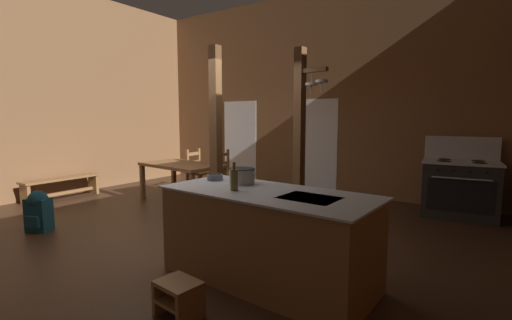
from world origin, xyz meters
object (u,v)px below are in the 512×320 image
(dining_table, at_px, (182,168))
(backpack, at_px, (38,210))
(kitchen_island, at_px, (267,236))
(bottle_tall_on_counter, at_px, (234,179))
(stove_range, at_px, (459,188))
(ladderback_chair_near_window, at_px, (223,173))
(step_stool, at_px, (179,296))
(bench_along_left_wall, at_px, (62,184))
(ladderback_chair_by_post, at_px, (198,172))
(mixing_bowl_on_counter, at_px, (215,177))
(stockpot_on_counter, at_px, (242,176))

(dining_table, height_order, backpack, dining_table)
(kitchen_island, relative_size, bottle_tall_on_counter, 7.78)
(stove_range, distance_m, ladderback_chair_near_window, 4.48)
(step_stool, bearing_deg, ladderback_chair_near_window, 125.37)
(step_stool, bearing_deg, dining_table, 135.64)
(dining_table, bearing_deg, stove_range, 20.81)
(bench_along_left_wall, relative_size, bottle_tall_on_counter, 5.29)
(stove_range, xyz_separation_m, ladderback_chair_near_window, (-4.40, -0.83, -0.03))
(dining_table, bearing_deg, ladderback_chair_by_post, 112.05)
(step_stool, xyz_separation_m, backpack, (-3.35, 0.44, 0.14))
(backpack, distance_m, mixing_bowl_on_counter, 2.92)
(stockpot_on_counter, bearing_deg, bottle_tall_on_counter, -64.95)
(kitchen_island, bearing_deg, stockpot_on_counter, 156.36)
(backpack, bearing_deg, stockpot_on_counter, 13.06)
(ladderback_chair_by_post, bearing_deg, bench_along_left_wall, -130.07)
(ladderback_chair_by_post, relative_size, backpack, 1.59)
(dining_table, height_order, mixing_bowl_on_counter, mixing_bowl_on_counter)
(ladderback_chair_by_post, distance_m, stockpot_on_counter, 4.17)
(stove_range, distance_m, ladderback_chair_by_post, 5.09)
(stove_range, distance_m, dining_table, 5.00)
(stove_range, relative_size, bench_along_left_wall, 0.88)
(stove_range, distance_m, bench_along_left_wall, 7.43)
(ladderback_chair_by_post, xyz_separation_m, bottle_tall_on_counter, (3.34, -2.99, 0.58))
(step_stool, bearing_deg, bottle_tall_on_counter, 93.29)
(bottle_tall_on_counter, bearing_deg, ladderback_chair_by_post, 138.23)
(bench_along_left_wall, bearing_deg, ladderback_chair_by_post, 49.93)
(step_stool, distance_m, dining_table, 4.31)
(backpack, bearing_deg, ladderback_chair_by_post, 90.68)
(kitchen_island, height_order, bottle_tall_on_counter, bottle_tall_on_counter)
(kitchen_island, xyz_separation_m, ladderback_chair_by_post, (-3.64, 2.84, -0.01))
(step_stool, relative_size, dining_table, 0.22)
(bench_along_left_wall, height_order, bottle_tall_on_counter, bottle_tall_on_counter)
(ladderback_chair_near_window, height_order, bottle_tall_on_counter, bottle_tall_on_counter)
(backpack, bearing_deg, bottle_tall_on_counter, 6.55)
(bench_along_left_wall, distance_m, backpack, 2.21)
(step_stool, height_order, backpack, backpack)
(dining_table, relative_size, backpack, 3.00)
(ladderback_chair_near_window, relative_size, stockpot_on_counter, 2.65)
(step_stool, xyz_separation_m, dining_table, (-3.06, 3.00, 0.47))
(stove_range, distance_m, step_stool, 5.04)
(stove_range, bearing_deg, dining_table, -159.19)
(bench_along_left_wall, bearing_deg, bottle_tall_on_counter, -9.79)
(step_stool, bearing_deg, mixing_bowl_on_counter, 117.21)
(stove_range, distance_m, backpack, 6.59)
(bottle_tall_on_counter, bearing_deg, kitchen_island, 26.97)
(bench_along_left_wall, height_order, stockpot_on_counter, stockpot_on_counter)
(dining_table, height_order, bench_along_left_wall, dining_table)
(ladderback_chair_near_window, bearing_deg, stove_range, 10.69)
(ladderback_chair_near_window, bearing_deg, kitchen_island, -44.34)
(step_stool, height_order, ladderback_chair_by_post, ladderback_chair_by_post)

